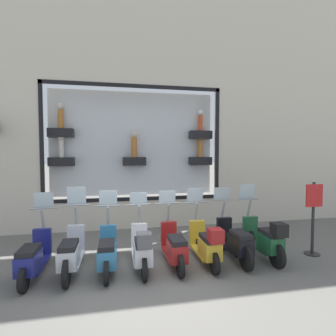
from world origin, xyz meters
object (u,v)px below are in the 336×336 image
object	(u,v)px
scooter_green_0	(265,239)
scooter_silver_6	(71,253)
scooter_black_1	(235,242)
scooter_white_4	(142,249)
scooter_yellow_2	(206,244)
scooter_navy_7	(33,257)
scooter_red_3	(174,247)
scooter_teal_5	(107,252)
shop_sign_post	(313,215)

from	to	relation	value
scooter_green_0	scooter_silver_6	distance (m)	4.31
scooter_silver_6	scooter_green_0	bearing A→B (deg)	-90.80
scooter_black_1	scooter_white_4	world-z (taller)	scooter_black_1
scooter_yellow_2	scooter_navy_7	bearing A→B (deg)	89.00
scooter_red_3	scooter_navy_7	xyz separation A→B (m)	(-0.00, 2.87, -0.01)
scooter_yellow_2	scooter_red_3	world-z (taller)	scooter_yellow_2
scooter_yellow_2	scooter_teal_5	size ratio (longest dim) A/B	1.00
scooter_red_3	shop_sign_post	size ratio (longest dim) A/B	1.01
scooter_yellow_2	scooter_black_1	bearing A→B (deg)	-84.36
scooter_red_3	scooter_teal_5	distance (m)	1.44
scooter_red_3	scooter_teal_5	xyz separation A→B (m)	(0.00, 1.44, -0.00)
scooter_yellow_2	scooter_silver_6	world-z (taller)	scooter_silver_6
scooter_yellow_2	shop_sign_post	distance (m)	2.80
shop_sign_post	scooter_black_1	bearing A→B (deg)	89.51
scooter_navy_7	scooter_teal_5	bearing A→B (deg)	-89.96
scooter_yellow_2	scooter_silver_6	xyz separation A→B (m)	(0.07, 2.87, -0.01)
scooter_yellow_2	scooter_navy_7	world-z (taller)	scooter_yellow_2
scooter_teal_5	scooter_silver_6	distance (m)	0.72
scooter_green_0	shop_sign_post	size ratio (longest dim) A/B	1.01
scooter_green_0	scooter_yellow_2	world-z (taller)	scooter_green_0
scooter_green_0	scooter_black_1	world-z (taller)	scooter_green_0
scooter_yellow_2	scooter_green_0	bearing A→B (deg)	-89.49
scooter_navy_7	scooter_red_3	bearing A→B (deg)	-89.98
scooter_red_3	scooter_green_0	bearing A→B (deg)	-91.35
scooter_navy_7	shop_sign_post	bearing A→B (deg)	-90.08
scooter_white_4	scooter_black_1	bearing A→B (deg)	-88.06
scooter_green_0	scooter_navy_7	xyz separation A→B (m)	(0.05, 5.03, -0.07)
scooter_white_4	scooter_navy_7	size ratio (longest dim) A/B	1.00
scooter_teal_5	scooter_yellow_2	bearing A→B (deg)	-91.69
scooter_green_0	scooter_silver_6	size ratio (longest dim) A/B	1.00
scooter_silver_6	scooter_teal_5	bearing A→B (deg)	-90.77
scooter_teal_5	scooter_silver_6	world-z (taller)	scooter_silver_6
scooter_black_1	scooter_teal_5	world-z (taller)	scooter_teal_5
scooter_teal_5	shop_sign_post	bearing A→B (deg)	-90.12
scooter_red_3	scooter_silver_6	world-z (taller)	scooter_silver_6
shop_sign_post	scooter_teal_5	bearing A→B (deg)	89.88
scooter_green_0	scooter_black_1	distance (m)	0.72
scooter_silver_6	shop_sign_post	bearing A→B (deg)	-90.20
scooter_red_3	scooter_silver_6	size ratio (longest dim) A/B	0.99
scooter_white_4	scooter_navy_7	bearing A→B (deg)	88.28
scooter_white_4	scooter_teal_5	xyz separation A→B (m)	(0.07, 0.72, -0.04)
scooter_green_0	scooter_teal_5	world-z (taller)	scooter_green_0
scooter_silver_6	scooter_white_4	bearing A→B (deg)	-93.00
scooter_teal_5	scooter_navy_7	bearing A→B (deg)	90.04
scooter_silver_6	shop_sign_post	distance (m)	5.65
scooter_teal_5	scooter_navy_7	size ratio (longest dim) A/B	1.00
scooter_red_3	shop_sign_post	world-z (taller)	shop_sign_post
scooter_green_0	scooter_teal_5	bearing A→B (deg)	89.19
scooter_black_1	scooter_teal_5	distance (m)	2.88
scooter_white_4	shop_sign_post	world-z (taller)	shop_sign_post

